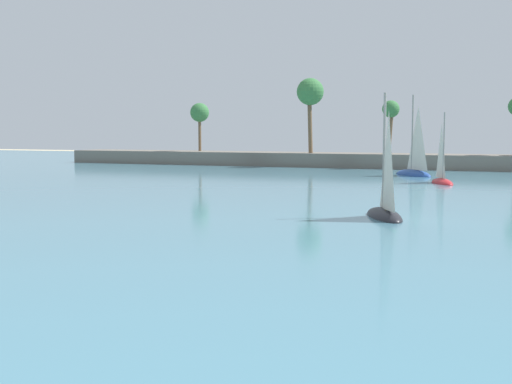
# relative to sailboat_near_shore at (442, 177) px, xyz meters

# --- Properties ---
(sea) EXTENTS (220.00, 114.73, 0.06)m
(sea) POSITION_rel_sailboat_near_shore_xyz_m (-1.94, 4.78, -0.62)
(sea) COLOR teal
(sea) RESTS_ON ground
(palm_headland) EXTENTS (102.43, 6.00, 11.14)m
(palm_headland) POSITION_rel_sailboat_near_shore_xyz_m (-2.75, 22.13, 0.85)
(palm_headland) COLOR slate
(palm_headland) RESTS_ON ground
(sailboat_near_shore) EXTENTS (3.02, 4.71, 6.58)m
(sailboat_near_shore) POSITION_rel_sailboat_near_shore_xyz_m (0.00, 0.00, 0.00)
(sailboat_near_shore) COLOR red
(sailboat_near_shore) RESTS_ON sea
(sailboat_mid_bay) EXTENTS (3.41, 5.01, 7.05)m
(sailboat_mid_bay) POSITION_rel_sailboat_near_shore_xyz_m (-0.10, -24.66, 0.04)
(sailboat_mid_bay) COLOR black
(sailboat_mid_bay) RESTS_ON sea
(sailboat_toward_headland) EXTENTS (5.27, 5.82, 8.79)m
(sailboat_toward_headland) POSITION_rel_sailboat_near_shore_xyz_m (-3.85, 9.41, 0.20)
(sailboat_toward_headland) COLOR #234793
(sailboat_toward_headland) RESTS_ON sea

